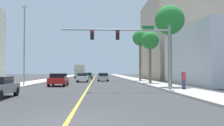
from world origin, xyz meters
TOP-DOWN VIEW (x-y plane):
  - ground at (0.00, 42.00)m, footprint 192.00×192.00m
  - sidewalk_left at (-8.56, 42.00)m, footprint 3.18×168.00m
  - sidewalk_right at (8.56, 42.00)m, footprint 3.18×168.00m
  - lane_marking_center at (0.00, 42.00)m, footprint 0.16×144.00m
  - building_right_far at (20.27, 47.43)m, footprint 16.14×21.61m
  - traffic_signal_mast at (4.30, 13.14)m, footprint 9.64×0.36m
  - street_lamp at (-7.46, 20.81)m, footprint 0.56×0.28m
  - palm_near at (8.77, 18.06)m, footprint 3.19×3.19m
  - palm_mid at (8.36, 26.73)m, footprint 2.53×2.53m
  - palm_far at (8.37, 35.40)m, footprint 2.70×2.70m
  - car_green at (-1.22, 49.66)m, footprint 1.93×4.58m
  - car_silver at (1.91, 36.38)m, footprint 1.92×4.19m
  - car_red at (-3.57, 21.05)m, footprint 1.97×3.87m
  - car_white at (-1.46, 32.61)m, footprint 1.83×4.23m
  - delivery_truck at (-3.65, 56.86)m, footprint 2.61×7.12m
  - pedestrian at (8.74, 13.49)m, footprint 0.38×0.38m

SIDE VIEW (x-z plane):
  - ground at x=0.00m, z-range 0.00..0.00m
  - lane_marking_center at x=0.00m, z-range 0.00..0.01m
  - sidewalk_left at x=-8.56m, z-range 0.00..0.15m
  - sidewalk_right at x=8.56m, z-range 0.00..0.15m
  - car_green at x=-1.22m, z-range 0.02..1.42m
  - car_silver at x=1.91m, z-range 0.02..1.44m
  - car_white at x=-1.46m, z-range 0.03..1.44m
  - car_red at x=-3.57m, z-range 0.03..1.52m
  - pedestrian at x=8.74m, z-range 0.15..1.89m
  - delivery_truck at x=-3.65m, z-range 0.09..3.36m
  - traffic_signal_mast at x=4.30m, z-range 1.51..7.13m
  - street_lamp at x=-7.46m, z-range 0.58..9.72m
  - palm_mid at x=8.36m, z-range 2.34..9.57m
  - palm_near at x=8.77m, z-range 2.79..11.53m
  - palm_far at x=8.37m, z-range 2.98..11.74m
  - building_right_far at x=20.27m, z-range 0.00..17.70m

